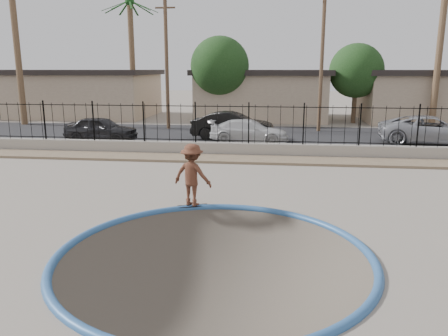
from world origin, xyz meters
name	(u,v)px	position (x,y,z in m)	size (l,w,h in m)	color
ground	(250,170)	(0.00, 12.00, -1.10)	(120.00, 120.00, 2.20)	slate
bowl_pit	(214,256)	(0.00, -1.00, 0.00)	(6.84, 6.84, 1.80)	#473F36
coping_ring	(214,256)	(0.00, -1.00, 0.00)	(7.04, 7.04, 0.20)	#2C5890
rock_strip	(247,159)	(0.00, 9.20, 0.06)	(42.00, 1.60, 0.11)	#867258
retaining_wall	(248,150)	(0.00, 10.30, 0.30)	(42.00, 0.45, 0.60)	gray
fence	(249,124)	(0.00, 10.30, 1.50)	(40.00, 0.04, 1.80)	black
street	(255,135)	(0.00, 17.00, 0.02)	(90.00, 8.00, 0.04)	black
house_west	(87,93)	(-15.00, 26.50, 1.97)	(11.60, 8.60, 3.90)	tan
house_center	(262,94)	(0.00, 26.50, 1.97)	(10.60, 8.60, 3.90)	tan
house_east	(441,95)	(14.00, 26.50, 1.97)	(12.60, 8.60, 3.90)	tan
palm_left	(13,10)	(-17.00, 20.00, 7.95)	(2.30, 2.30, 11.30)	brown
palm_mid	(131,33)	(-10.00, 24.00, 6.69)	(2.30, 2.30, 9.30)	brown
palm_right	(443,17)	(12.00, 22.00, 7.33)	(2.30, 2.30, 10.30)	brown
utility_pole_left	(167,58)	(-6.00, 19.00, 4.70)	(1.70, 0.24, 9.00)	#473323
utility_pole_mid	(322,53)	(4.00, 19.00, 4.96)	(1.70, 0.24, 9.50)	#473323
street_tree_left	(220,66)	(-3.00, 23.00, 4.19)	(4.32, 4.32, 6.36)	#473323
street_tree_mid	(356,71)	(7.00, 24.00, 3.84)	(3.96, 3.96, 5.83)	#473323
skater	(192,178)	(-1.10, 2.26, 0.91)	(1.17, 0.67, 1.82)	brown
skateboard	(193,206)	(-1.10, 2.26, 0.06)	(0.90, 0.51, 0.08)	black
car_a	(101,129)	(-8.44, 13.40, 0.72)	(1.62, 4.02, 1.37)	black
car_b	(233,126)	(-1.21, 15.00, 0.81)	(1.63, 4.68, 1.54)	black
car_c	(249,131)	(-0.21, 13.98, 0.66)	(1.75, 4.31, 1.25)	silver
car_d	(431,130)	(9.55, 14.70, 0.79)	(2.49, 5.40, 1.50)	#9C9EA5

